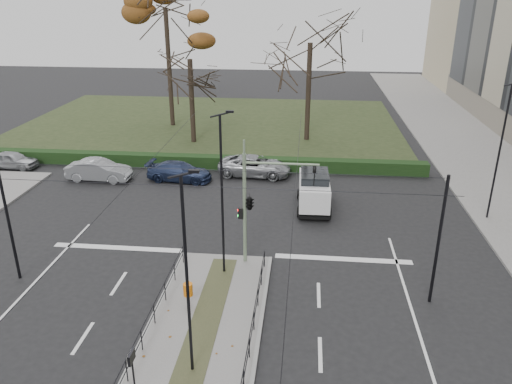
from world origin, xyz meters
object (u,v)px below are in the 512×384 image
parked_car_second (99,170)px  bare_tree_near (190,66)px  streetlamp_median_near (187,276)px  info_panel (132,363)px  parked_car_first (13,160)px  parked_car_fourth (255,166)px  white_van (314,190)px  litter_bin (188,290)px  traffic_light (251,201)px  rust_tree (165,8)px  bare_tree_center (310,50)px  streetlamp_median_far (222,195)px  parked_car_third (179,172)px  streetlamp_sidewalk (500,151)px

parked_car_second → bare_tree_near: bare_tree_near is taller
streetlamp_median_near → info_panel: bearing=-135.5°
info_panel → parked_car_first: (-17.14, 22.10, -1.00)m
parked_car_fourth → white_van: size_ratio=1.19×
litter_bin → white_van: 12.58m
traffic_light → white_van: size_ratio=1.26×
rust_tree → bare_tree_center: size_ratio=1.30×
streetlamp_median_far → litter_bin: bearing=-110.9°
traffic_light → rust_tree: size_ratio=0.39×
parked_car_fourth → parked_car_third: bearing=111.1°
info_panel → bare_tree_center: 33.22m
litter_bin → parked_car_second: (-9.98, 14.76, -0.13)m
streetlamp_median_near → bare_tree_near: size_ratio=0.79×
streetlamp_sidewalk → parked_car_fourth: size_ratio=1.53×
parked_car_third → parked_car_fourth: parked_car_fourth is taller
traffic_light → streetlamp_median_far: (-1.21, -1.14, 0.74)m
streetlamp_median_near → parked_car_first: bearing=132.4°
streetlamp_median_near → bare_tree_near: bare_tree_near is taller
parked_car_first → bare_tree_near: 16.16m
traffic_light → rust_tree: bearing=112.5°
streetlamp_sidewalk → parked_car_third: size_ratio=1.75×
streetlamp_median_far → parked_car_second: bearing=133.1°
streetlamp_sidewalk → parked_car_first: size_ratio=2.11×
streetlamp_median_far → parked_car_third: 13.93m
streetlamp_median_far → parked_car_first: size_ratio=2.05×
traffic_light → parked_car_second: 16.53m
rust_tree → litter_bin: bearing=-74.1°
parked_car_first → bare_tree_center: (22.59, 10.04, 7.37)m
streetlamp_median_far → bare_tree_near: bearing=106.1°
litter_bin → streetlamp_median_far: (1.11, 2.90, 3.29)m
info_panel → rust_tree: rust_tree is taller
traffic_light → parked_car_first: traffic_light is taller
info_panel → streetlamp_sidewalk: (16.44, 16.14, 2.64)m
parked_car_second → white_van: (15.43, -3.43, 0.48)m
parked_car_first → parked_car_second: size_ratio=0.84×
white_van → bare_tree_near: 18.21m
streetlamp_median_far → bare_tree_center: 24.39m
parked_car_fourth → rust_tree: bearing=39.9°
litter_bin → parked_car_third: size_ratio=0.23×
white_van → bare_tree_near: bare_tree_near is taller
streetlamp_sidewalk → bare_tree_near: 25.66m
streetlamp_median_far → parked_car_second: size_ratio=1.72×
litter_bin → white_van: (5.45, 11.33, 0.35)m
parked_car_second → parked_car_first: bearing=77.8°
litter_bin → parked_car_first: (-17.69, 16.63, -0.23)m
parked_car_first → white_van: size_ratio=0.86×
info_panel → litter_bin: bearing=84.3°
rust_tree → bare_tree_center: rust_tree is taller
streetlamp_median_near → parked_car_third: bearing=105.2°
streetlamp_median_far → streetlamp_sidewalk: (14.78, 7.77, 0.11)m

